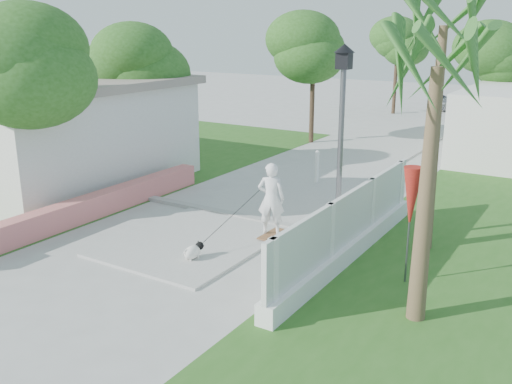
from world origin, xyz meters
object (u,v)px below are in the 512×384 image
Objects in this scene: skateboarder at (247,209)px; dog at (194,251)px; bollard at (317,166)px; patio_umbrella at (411,199)px; parked_car at (475,102)px; street_lamp at (341,141)px.

dog is (-0.38, -1.47, -0.60)m from skateboarder.
bollard is 1.85× the size of dog.
parked_car is at bearing 98.77° from patio_umbrella.
skateboarder is (0.86, -5.38, 0.23)m from bollard.
street_lamp is 1.90× the size of skateboarder.
bollard is (-2.70, 4.50, -1.84)m from street_lamp.
patio_umbrella is at bearing 179.48° from parked_car.
patio_umbrella is 4.58m from dog.
street_lamp reaches higher than dog.
parked_car is (0.06, 23.70, -0.15)m from skateboarder.
patio_umbrella reaches higher than dog.
street_lamp is at bearing -176.46° from skateboarder.
street_lamp is at bearing 57.51° from dog.
street_lamp is 3.92m from dog.
bollard reaches higher than dog.
skateboarder is 0.60× the size of parked_car.
skateboarder is at bearing 170.56° from parked_car.
street_lamp is 7.54× the size of dog.
patio_umbrella reaches higher than skateboarder.
parked_car is at bearing 87.11° from bollard.
bollard is at bearing 167.82° from parked_car.
skateboarder reaches higher than bollard.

